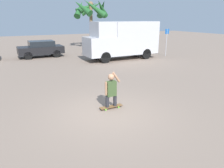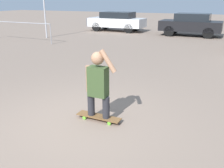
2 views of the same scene
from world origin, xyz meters
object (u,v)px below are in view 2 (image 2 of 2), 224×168
skateboard (99,117)px  parked_car_black (191,24)px  parked_car_white (117,21)px  person_skateboarder (98,82)px

skateboard → parked_car_black: size_ratio=0.24×
skateboard → parked_car_white: 14.61m
skateboard → person_skateboarder: size_ratio=0.67×
parked_car_black → parked_car_white: bearing=176.9°
parked_car_black → parked_car_white: size_ratio=0.92×
person_skateboarder → parked_car_black: size_ratio=0.35×
skateboard → parked_car_black: bearing=91.1°
person_skateboarder → parked_car_white: bearing=112.8°
parked_car_black → skateboard: bearing=-88.9°
person_skateboarder → parked_car_black: person_skateboarder is taller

